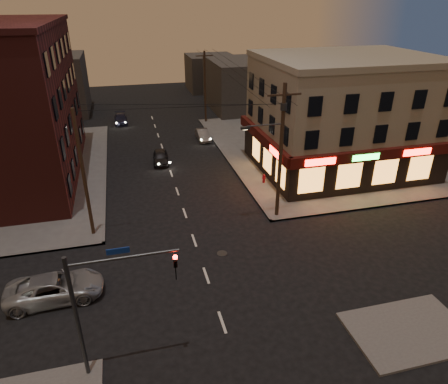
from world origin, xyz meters
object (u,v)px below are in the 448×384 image
object	(u,v)px
sedan_far	(121,119)
suv_cross	(55,288)
fire_hydrant	(264,178)
sedan_mid	(203,135)
sedan_near	(161,157)

from	to	relation	value
sedan_far	suv_cross	bearing A→B (deg)	-98.00
suv_cross	fire_hydrant	bearing A→B (deg)	-57.29
suv_cross	sedan_mid	world-z (taller)	suv_cross
sedan_near	sedan_far	distance (m)	15.83
sedan_mid	fire_hydrant	world-z (taller)	sedan_mid
sedan_far	fire_hydrant	bearing A→B (deg)	-62.96
suv_cross	fire_hydrant	xyz separation A→B (m)	(16.36, 11.48, -0.14)
suv_cross	sedan_near	size ratio (longest dim) A/B	1.41
sedan_near	fire_hydrant	world-z (taller)	sedan_near
sedan_mid	sedan_far	world-z (taller)	sedan_mid
sedan_mid	sedan_far	size ratio (longest dim) A/B	0.91
sedan_near	sedan_mid	world-z (taller)	sedan_near
sedan_near	sedan_mid	distance (m)	8.24
sedan_near	fire_hydrant	bearing A→B (deg)	-35.87
suv_cross	sedan_far	world-z (taller)	suv_cross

